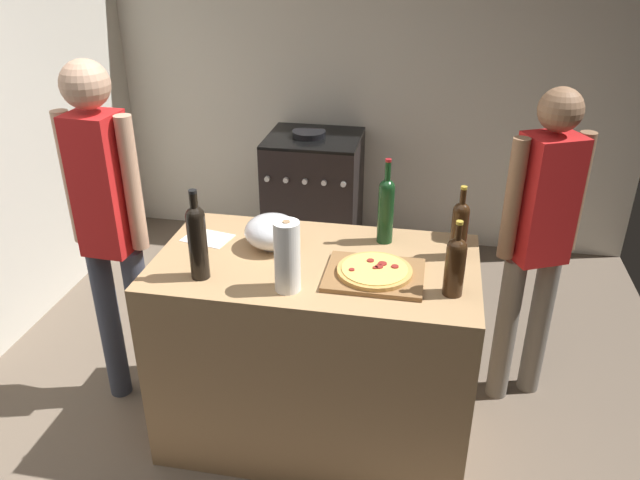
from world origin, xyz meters
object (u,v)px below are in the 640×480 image
object	(u,v)px
wine_bottle_green	(460,227)
wine_bottle_amber	(455,264)
mixing_bowl	(272,232)
wine_bottle_clear	(197,239)
stove	(314,197)
paper_towel_roll	(287,256)
wine_bottle_dark	(386,208)
person_in_stripes	(108,221)
pizza	(375,270)
person_in_red	(539,233)

from	to	relation	value
wine_bottle_green	wine_bottle_amber	bearing A→B (deg)	-93.44
mixing_bowl	wine_bottle_clear	size ratio (longest dim) A/B	0.64
stove	wine_bottle_amber	bearing A→B (deg)	-64.38
wine_bottle_green	paper_towel_roll	bearing A→B (deg)	-148.77
wine_bottle_clear	wine_bottle_dark	bearing A→B (deg)	33.08
person_in_stripes	pizza	bearing A→B (deg)	-6.89
paper_towel_roll	wine_bottle_green	size ratio (longest dim) A/B	0.90
stove	person_in_stripes	distance (m)	1.93
person_in_stripes	paper_towel_roll	bearing A→B (deg)	-18.52
mixing_bowl	wine_bottle_dark	world-z (taller)	wine_bottle_dark
wine_bottle_amber	wine_bottle_dark	xyz separation A→B (m)	(-0.30, 0.40, 0.03)
paper_towel_roll	person_in_red	bearing A→B (deg)	34.37
wine_bottle_amber	pizza	bearing A→B (deg)	167.15
wine_bottle_clear	person_in_stripes	distance (m)	0.62
wine_bottle_clear	mixing_bowl	bearing A→B (deg)	54.59
mixing_bowl	wine_bottle_amber	xyz separation A→B (m)	(0.79, -0.25, 0.06)
stove	paper_towel_roll	bearing A→B (deg)	-81.54
wine_bottle_dark	person_in_stripes	distance (m)	1.27
wine_bottle_amber	wine_bottle_dark	world-z (taller)	wine_bottle_dark
wine_bottle_clear	wine_bottle_green	xyz separation A→B (m)	(1.03, 0.37, -0.03)
wine_bottle_clear	wine_bottle_dark	size ratio (longest dim) A/B	0.97
wine_bottle_green	pizza	bearing A→B (deg)	-143.92
wine_bottle_amber	stove	world-z (taller)	wine_bottle_amber
wine_bottle_amber	stove	distance (m)	2.26
wine_bottle_green	stove	bearing A→B (deg)	120.18
wine_bottle_amber	person_in_stripes	bearing A→B (deg)	171.89
stove	mixing_bowl	bearing A→B (deg)	-84.88
mixing_bowl	wine_bottle_amber	world-z (taller)	wine_bottle_amber
wine_bottle_dark	person_in_stripes	bearing A→B (deg)	-171.79
paper_towel_roll	wine_bottle_amber	distance (m)	0.64
wine_bottle_clear	wine_bottle_dark	xyz separation A→B (m)	(0.71, 0.46, -0.01)
wine_bottle_green	wine_bottle_dark	distance (m)	0.34
wine_bottle_green	stove	world-z (taller)	wine_bottle_green
wine_bottle_green	mixing_bowl	bearing A→B (deg)	-175.80
mixing_bowl	wine_bottle_green	world-z (taller)	wine_bottle_green
mixing_bowl	paper_towel_roll	world-z (taller)	paper_towel_roll
wine_bottle_clear	wine_bottle_amber	bearing A→B (deg)	3.31
pizza	wine_bottle_green	bearing A→B (deg)	36.08
wine_bottle_clear	person_in_red	distance (m)	1.58
paper_towel_roll	wine_bottle_dark	xyz separation A→B (m)	(0.33, 0.49, 0.02)
wine_bottle_amber	wine_bottle_green	size ratio (longest dim) A/B	0.95
wine_bottle_amber	wine_bottle_green	world-z (taller)	wine_bottle_green
paper_towel_roll	wine_bottle_amber	size ratio (longest dim) A/B	0.95
mixing_bowl	stove	bearing A→B (deg)	95.12
mixing_bowl	paper_towel_roll	bearing A→B (deg)	-65.89
mixing_bowl	person_in_red	world-z (taller)	person_in_red
wine_bottle_amber	person_in_red	xyz separation A→B (m)	(0.40, 0.62, -0.13)
person_in_red	wine_bottle_dark	bearing A→B (deg)	-162.48
wine_bottle_clear	person_in_stripes	size ratio (longest dim) A/B	0.22
person_in_stripes	wine_bottle_dark	bearing A→B (deg)	8.21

